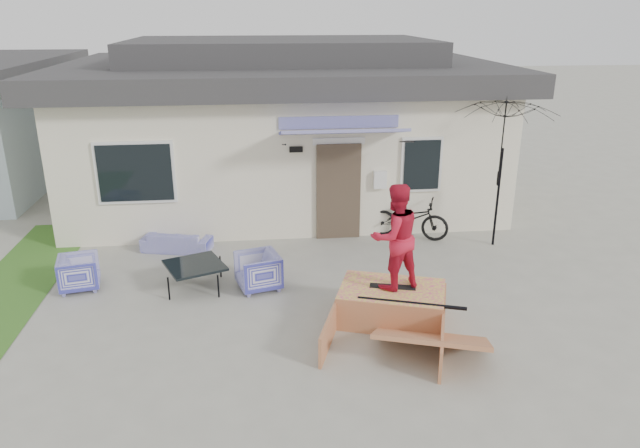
{
  "coord_description": "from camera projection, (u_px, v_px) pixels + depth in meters",
  "views": [
    {
      "loc": [
        -0.76,
        -7.59,
        4.72
      ],
      "look_at": [
        0.3,
        1.8,
        1.3
      ],
      "focal_mm": 33.18,
      "sensor_mm": 36.0,
      "label": 1
    }
  ],
  "objects": [
    {
      "name": "ground",
      "position": [
        314.0,
        348.0,
        8.78
      ],
      "size": [
        90.0,
        90.0,
        0.0
      ],
      "primitive_type": "plane",
      "color": "gray",
      "rests_on": "ground"
    },
    {
      "name": "grass_strip",
      "position": [
        0.0,
        303.0,
        10.1
      ],
      "size": [
        1.4,
        8.0,
        0.01
      ],
      "primitive_type": "cube",
      "color": "#316220",
      "rests_on": "ground"
    },
    {
      "name": "house",
      "position": [
        282.0,
        122.0,
        15.59
      ],
      "size": [
        10.8,
        8.49,
        4.1
      ],
      "color": "beige",
      "rests_on": "ground"
    },
    {
      "name": "loveseat",
      "position": [
        177.0,
        238.0,
        12.26
      ],
      "size": [
        1.47,
        0.74,
        0.55
      ],
      "primitive_type": "imported",
      "rotation": [
        0.0,
        0.0,
        2.9
      ],
      "color": "#292B9E",
      "rests_on": "ground"
    },
    {
      "name": "armchair_left",
      "position": [
        79.0,
        271.0,
        10.55
      ],
      "size": [
        0.74,
        0.78,
        0.69
      ],
      "primitive_type": "imported",
      "rotation": [
        0.0,
        0.0,
        1.77
      ],
      "color": "#292B9E",
      "rests_on": "ground"
    },
    {
      "name": "armchair_right",
      "position": [
        258.0,
        269.0,
        10.55
      ],
      "size": [
        0.84,
        0.87,
        0.74
      ],
      "primitive_type": "imported",
      "rotation": [
        0.0,
        0.0,
        -1.3
      ],
      "color": "#292B9E",
      "rests_on": "ground"
    },
    {
      "name": "coffee_table",
      "position": [
        196.0,
        276.0,
        10.6
      ],
      "size": [
        1.23,
        1.23,
        0.47
      ],
      "primitive_type": "cube",
      "rotation": [
        0.0,
        0.0,
        0.39
      ],
      "color": "black",
      "rests_on": "ground"
    },
    {
      "name": "bicycle",
      "position": [
        409.0,
        214.0,
        12.86
      ],
      "size": [
        1.82,
        1.25,
        1.1
      ],
      "primitive_type": "imported",
      "rotation": [
        0.0,
        0.0,
        1.16
      ],
      "color": "black",
      "rests_on": "ground"
    },
    {
      "name": "patio_umbrella",
      "position": [
        501.0,
        165.0,
        12.07
      ],
      "size": [
        2.12,
        1.97,
        2.2
      ],
      "color": "black",
      "rests_on": "ground"
    },
    {
      "name": "skate_ramp",
      "position": [
        392.0,
        304.0,
        9.5
      ],
      "size": [
        2.26,
        2.6,
        0.55
      ],
      "primitive_type": null,
      "rotation": [
        0.0,
        0.0,
        -0.33
      ],
      "color": "#AC6740",
      "rests_on": "ground"
    },
    {
      "name": "skateboard",
      "position": [
        393.0,
        286.0,
        9.45
      ],
      "size": [
        0.75,
        0.36,
        0.05
      ],
      "primitive_type": "cube",
      "rotation": [
        0.0,
        0.0,
        -0.26
      ],
      "color": "black",
      "rests_on": "skate_ramp"
    },
    {
      "name": "skater",
      "position": [
        395.0,
        235.0,
        9.15
      ],
      "size": [
        0.99,
        0.87,
        1.7
      ],
      "primitive_type": "imported",
      "rotation": [
        0.0,
        0.0,
        3.46
      ],
      "color": "red",
      "rests_on": "skateboard"
    }
  ]
}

